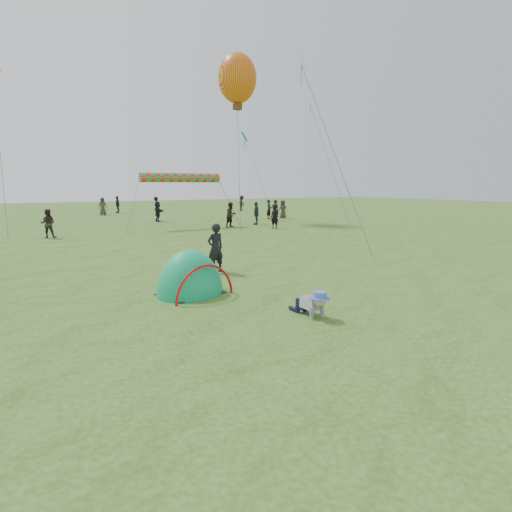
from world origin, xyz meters
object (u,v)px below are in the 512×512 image
crawling_toddler (313,303)px  popup_tent (190,294)px  standing_adult (215,248)px  balloon_kite (237,81)px

crawling_toddler → popup_tent: (-1.68, 3.18, -0.32)m
crawling_toddler → standing_adult: standing_adult is taller
popup_tent → balloon_kite: size_ratio=0.57×
crawling_toddler → popup_tent: size_ratio=0.34×
crawling_toddler → standing_adult: 5.34m
popup_tent → balloon_kite: (11.85, 19.45, 10.96)m
crawling_toddler → balloon_kite: 26.99m
standing_adult → popup_tent: bearing=41.7°
balloon_kite → crawling_toddler: bearing=-114.2°
balloon_kite → standing_adult: bearing=-120.2°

